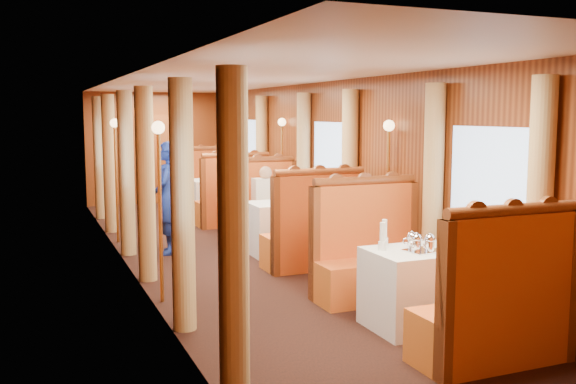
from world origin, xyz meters
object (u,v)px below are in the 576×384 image
rose_vase_far (218,170)px  tea_tray (424,251)px  table_far (218,198)px  banquette_far_aft (205,190)px  banquette_near_aft (370,260)px  banquette_mid_aft (261,214)px  steward (168,198)px  rose_vase_mid (282,190)px  teapot_left (416,245)px  table_mid (285,228)px  passenger (266,196)px  table_near (423,288)px  teapot_right (429,246)px  teapot_back (411,242)px  banquette_mid_fwd (314,237)px  banquette_near_fwd (495,313)px  banquette_far_fwd (234,203)px  fruit_plate (457,248)px

rose_vase_far → tea_tray: bearing=-90.4°
table_far → banquette_far_aft: (0.00, 1.01, 0.05)m
banquette_near_aft → banquette_mid_aft: 3.50m
rose_vase_far → steward: 3.25m
rose_vase_mid → rose_vase_far: 3.43m
banquette_far_aft → teapot_left: 8.10m
tea_tray → steward: (-1.52, 4.21, 0.06)m
table_mid → passenger: (-0.00, 0.78, 0.37)m
banquette_mid_aft → tea_tray: banquette_mid_aft is taller
table_near → banquette_far_aft: 8.01m
teapot_right → rose_vase_far: 7.11m
teapot_back → passenger: (0.10, 4.22, -0.07)m
steward → banquette_mid_fwd: bearing=64.9°
teapot_left → rose_vase_mid: rose_vase_mid is taller
banquette_near_fwd → banquette_far_fwd: bearing=90.0°
banquette_near_aft → teapot_back: (-0.10, -0.95, 0.39)m
banquette_far_fwd → steward: (-1.58, -1.86, 0.39)m
banquette_mid_fwd → teapot_right: 2.66m
banquette_mid_fwd → banquette_mid_aft: size_ratio=1.00×
banquette_far_aft → teapot_right: bearing=-90.3°
banquette_near_aft → rose_vase_mid: size_ratio=3.72×
table_far → banquette_far_fwd: (0.00, -1.01, 0.05)m
fruit_plate → rose_vase_far: size_ratio=0.60×
banquette_near_fwd → teapot_back: (-0.10, 1.08, 0.39)m
rose_vase_far → teapot_back: bearing=-90.8°
rose_vase_far → passenger: size_ratio=0.47×
table_mid → banquette_far_fwd: banquette_far_fwd is taller
banquette_far_fwd → rose_vase_far: size_ratio=3.72×
teapot_back → rose_vase_mid: (0.07, 3.47, 0.11)m
fruit_plate → rose_vase_mid: 3.69m
table_near → banquette_far_fwd: size_ratio=0.78×
banquette_far_fwd → steward: 2.47m
teapot_left → steward: (-1.44, 4.20, -0.00)m
steward → banquette_far_aft: bearing=178.9°
banquette_far_fwd → fruit_plate: (0.27, -6.12, 0.35)m
steward → banquette_far_fwd: bearing=160.6°
table_near → rose_vase_mid: rose_vase_mid is taller
tea_tray → table_far: bearing=89.5°
rose_vase_far → banquette_near_aft: bearing=-89.9°
banquette_near_fwd → fruit_plate: 0.98m
table_mid → banquette_far_aft: bearing=90.0°
banquette_mid_fwd → table_far: banquette_mid_fwd is taller
banquette_mid_fwd → fruit_plate: banquette_mid_fwd is taller
banquette_far_aft → teapot_right: (-0.05, -8.16, 0.39)m
banquette_near_fwd → table_far: bearing=90.0°
banquette_mid_aft → banquette_far_fwd: size_ratio=1.00×
banquette_far_fwd → tea_tray: banquette_far_fwd is taller
teapot_left → banquette_far_aft: bearing=65.2°
rose_vase_mid → teapot_right: bearing=-90.1°
tea_tray → fruit_plate: (0.33, -0.06, 0.01)m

